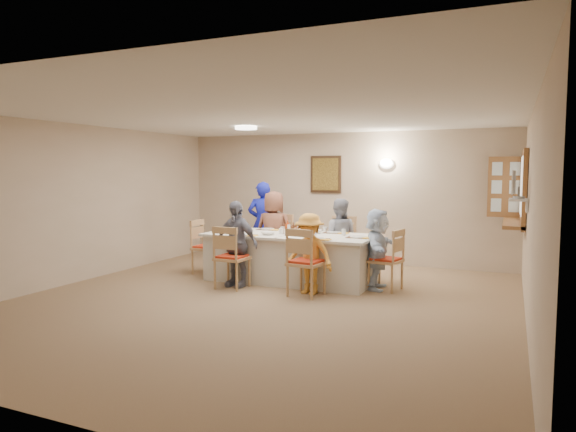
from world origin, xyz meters
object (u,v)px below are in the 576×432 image
at_px(diner_front_left, 236,244).
at_px(caregiver, 263,223).
at_px(diner_back_left, 274,231).
at_px(condiment_ketchup, 288,227).
at_px(chair_back_left, 277,242).
at_px(chair_back_right, 341,246).
at_px(serving_hatch, 524,189).
at_px(desk_fan, 516,188).
at_px(dining_table, 290,258).
at_px(chair_front_right, 306,262).
at_px(chair_front_left, 232,257).
at_px(chair_left_end, 207,247).
at_px(diner_right_end, 377,249).
at_px(diner_front_right, 309,254).
at_px(chair_right_end, 386,259).
at_px(diner_back_right, 339,238).

relative_size(diner_front_left, caregiver, 0.84).
bearing_deg(diner_back_left, condiment_ketchup, 124.35).
distance_m(chair_back_left, chair_back_right, 1.20).
xyz_separation_m(diner_back_left, condiment_ketchup, (0.55, -0.67, 0.16)).
distance_m(serving_hatch, desk_fan, 1.36).
distance_m(dining_table, chair_back_left, 1.01).
bearing_deg(desk_fan, caregiver, 160.60).
bearing_deg(diner_back_left, chair_front_right, 123.61).
relative_size(serving_hatch, chair_front_left, 1.57).
bearing_deg(chair_left_end, desk_fan, -95.48).
relative_size(desk_fan, diner_right_end, 0.25).
bearing_deg(diner_front_right, chair_front_right, -79.88).
bearing_deg(diner_front_left, diner_front_right, 7.82).
xyz_separation_m(chair_right_end, diner_back_right, (-0.95, 0.68, 0.19)).
height_order(chair_front_right, diner_back_left, diner_back_left).
bearing_deg(chair_right_end, diner_back_right, -113.84).
height_order(chair_back_right, chair_front_left, chair_back_right).
distance_m(chair_left_end, diner_back_left, 1.19).
height_order(desk_fan, diner_right_end, desk_fan).
xyz_separation_m(chair_front_left, chair_front_right, (1.20, 0.00, 0.01)).
distance_m(chair_front_left, diner_back_right, 1.91).
xyz_separation_m(chair_front_right, diner_right_end, (0.82, 0.80, 0.12)).
xyz_separation_m(serving_hatch, diner_back_left, (-3.99, -0.30, -0.79)).
relative_size(chair_back_right, chair_left_end, 1.07).
bearing_deg(diner_back_right, diner_back_left, -10.14).
bearing_deg(chair_front_left, desk_fan, -172.48).
xyz_separation_m(serving_hatch, chair_front_left, (-3.99, -1.78, -1.02)).
bearing_deg(chair_back_left, diner_front_left, -85.11).
bearing_deg(chair_right_end, diner_back_left, -95.80).
xyz_separation_m(dining_table, diner_back_right, (0.60, 0.68, 0.27)).
distance_m(chair_right_end, diner_back_right, 1.18).
distance_m(diner_back_left, diner_front_left, 1.36).
bearing_deg(condiment_ketchup, desk_fan, -6.66).
height_order(serving_hatch, chair_back_left, serving_hatch).
bearing_deg(condiment_ketchup, caregiver, 131.48).
distance_m(desk_fan, chair_front_right, 2.91).
height_order(diner_back_right, diner_front_left, diner_front_left).
bearing_deg(diner_front_left, chair_back_right, 58.78).
distance_m(chair_back_right, diner_front_left, 1.91).
height_order(serving_hatch, chair_front_right, serving_hatch).
relative_size(dining_table, diner_back_right, 2.06).
xyz_separation_m(chair_back_right, diner_front_right, (0.00, -1.48, 0.08)).
xyz_separation_m(diner_back_left, caregiver, (-0.45, 0.47, 0.08)).
bearing_deg(diner_right_end, chair_back_right, 39.90).
relative_size(serving_hatch, caregiver, 0.96).
distance_m(serving_hatch, dining_table, 3.70).
height_order(diner_right_end, caregiver, caregiver).
bearing_deg(chair_right_end, dining_table, -78.25).
distance_m(desk_fan, diner_right_end, 2.12).
distance_m(serving_hatch, diner_right_end, 2.37).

